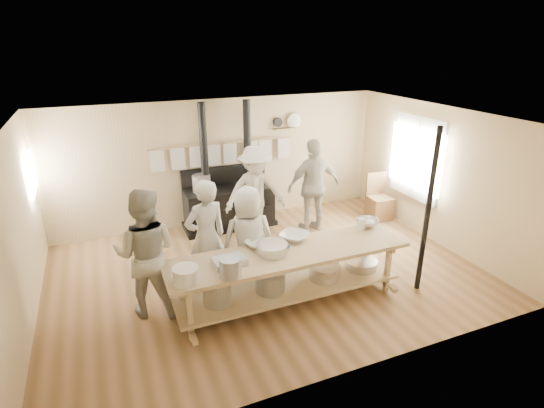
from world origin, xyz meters
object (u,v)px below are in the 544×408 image
at_px(cook_right, 314,186).
at_px(chair, 379,206).
at_px(prep_table, 289,271).
at_px(roasting_pan, 229,261).
at_px(stove, 228,203).
at_px(cook_by_window, 255,193).
at_px(cook_left, 146,253).
at_px(cook_far_left, 206,238).
at_px(cook_center, 248,239).

xyz_separation_m(cook_right, chair, (1.63, -0.02, -0.66)).
distance_m(prep_table, roasting_pan, 0.98).
bearing_deg(cook_right, roasting_pan, 42.18).
xyz_separation_m(stove, cook_right, (1.53, -0.86, 0.44)).
bearing_deg(roasting_pan, cook_right, 41.80).
distance_m(prep_table, cook_by_window, 2.38).
height_order(cook_left, chair, cook_left).
distance_m(cook_by_window, roasting_pan, 2.66).
bearing_deg(prep_table, stove, 89.96).
xyz_separation_m(stove, chair, (3.16, -0.88, -0.23)).
xyz_separation_m(cook_left, roasting_pan, (1.03, -0.58, -0.05)).
height_order(cook_far_left, chair, cook_far_left).
bearing_deg(prep_table, cook_far_left, 143.44).
distance_m(chair, roasting_pan, 4.64).
relative_size(cook_right, roasting_pan, 4.34).
height_order(cook_by_window, chair, cook_by_window).
xyz_separation_m(stove, cook_far_left, (-1.03, -2.26, 0.40)).
bearing_deg(roasting_pan, cook_by_window, 61.91).
relative_size(cook_far_left, roasting_pan, 4.17).
height_order(prep_table, roasting_pan, roasting_pan).
bearing_deg(cook_center, roasting_pan, 55.65).
bearing_deg(prep_table, cook_left, 164.00).
distance_m(cook_left, cook_right, 3.82).
distance_m(stove, cook_by_window, 0.88).
xyz_separation_m(stove, cook_center, (-0.40, -2.40, 0.32)).
relative_size(cook_center, roasting_pan, 3.82).
bearing_deg(prep_table, cook_center, 122.88).
bearing_deg(cook_center, chair, -153.36).
xyz_separation_m(cook_left, cook_center, (1.53, 0.07, -0.10)).
distance_m(cook_far_left, cook_right, 2.91).
xyz_separation_m(chair, roasting_pan, (-4.06, -2.16, 0.60)).
xyz_separation_m(cook_left, cook_right, (3.47, 1.60, 0.01)).
distance_m(stove, cook_right, 1.81).
bearing_deg(chair, stove, 168.28).
relative_size(cook_right, cook_by_window, 1.03).
relative_size(prep_table, cook_center, 2.14).
relative_size(cook_left, cook_center, 1.12).
distance_m(cook_center, cook_by_window, 1.86).
bearing_deg(cook_by_window, roasting_pan, -112.64).
relative_size(prep_table, cook_by_window, 1.94).
relative_size(cook_far_left, cook_center, 1.09).
bearing_deg(roasting_pan, stove, 73.41).
relative_size(prep_table, cook_far_left, 1.96).
distance_m(cook_far_left, chair, 4.45).
relative_size(stove, cook_far_left, 1.41).
bearing_deg(chair, cook_left, -158.85).
bearing_deg(cook_by_window, stove, 121.94).
distance_m(cook_left, roasting_pan, 1.18).
xyz_separation_m(stove, prep_table, (-0.00, -3.02, -0.00)).
bearing_deg(cook_far_left, cook_left, -0.37).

